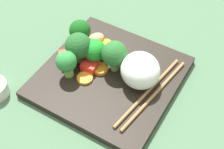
{
  "coord_description": "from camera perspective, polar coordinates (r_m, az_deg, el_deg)",
  "views": [
    {
      "loc": [
        -22.66,
        35.76,
        50.97
      ],
      "look_at": [
        -1.33,
        1.23,
        3.54
      ],
      "focal_mm": 53.39,
      "sensor_mm": 36.0,
      "label": 1
    }
  ],
  "objects": [
    {
      "name": "pepper_chunk_0",
      "position": [
        0.66,
        -3.83,
        1.49
      ],
      "size": [
        3.32,
        3.17,
        1.75
      ],
      "primitive_type": "cube",
      "rotation": [
        0.0,
        0.0,
        3.28
      ],
      "color": "red",
      "rests_on": "square_plate"
    },
    {
      "name": "chopstick_pair",
      "position": [
        0.62,
        6.82,
        -3.06
      ],
      "size": [
        4.68,
        20.3,
        0.63
      ],
      "rotation": [
        0.0,
        0.0,
        4.58
      ],
      "color": "olive",
      "rests_on": "square_plate"
    },
    {
      "name": "chicken_piece_0",
      "position": [
        0.71,
        -2.73,
        6.23
      ],
      "size": [
        4.04,
        4.35,
        1.95
      ],
      "primitive_type": "ellipsoid",
      "rotation": [
        0.0,
        0.0,
        4.15
      ],
      "color": "tan",
      "rests_on": "square_plate"
    },
    {
      "name": "broccoli_floret_2",
      "position": [
        0.63,
        -7.79,
        2.05
      ],
      "size": [
        4.07,
        4.07,
        5.95
      ],
      "color": "#70AC44",
      "rests_on": "square_plate"
    },
    {
      "name": "rice_mound",
      "position": [
        0.62,
        4.86,
        0.73
      ],
      "size": [
        10.7,
        10.66,
        6.36
      ],
      "primitive_type": "ellipsoid",
      "rotation": [
        0.0,
        0.0,
        5.55
      ],
      "color": "white",
      "rests_on": "square_plate"
    },
    {
      "name": "pepper_chunk_4",
      "position": [
        0.68,
        -6.65,
        3.9
      ],
      "size": [
        1.98,
        2.5,
        2.19
      ],
      "primitive_type": "cube",
      "rotation": [
        0.0,
        0.0,
        4.55
      ],
      "color": "red",
      "rests_on": "square_plate"
    },
    {
      "name": "pepper_chunk_1",
      "position": [
        0.69,
        -4.61,
        4.53
      ],
      "size": [
        4.0,
        4.01,
        2.32
      ],
      "primitive_type": "cube",
      "rotation": [
        0.0,
        0.0,
        0.54
      ],
      "color": "red",
      "rests_on": "square_plate"
    },
    {
      "name": "carrot_slice_1",
      "position": [
        0.71,
        -0.97,
        5.39
      ],
      "size": [
        2.97,
        2.97,
        0.61
      ],
      "primitive_type": "cylinder",
      "rotation": [
        0.0,
        0.0,
        0.91
      ],
      "color": "orange",
      "rests_on": "square_plate"
    },
    {
      "name": "carrot_slice_3",
      "position": [
        0.65,
        -2.08,
        0.9
      ],
      "size": [
        3.3,
        3.3,
        0.78
      ],
      "primitive_type": "cylinder",
      "rotation": [
        0.0,
        0.0,
        4.77
      ],
      "color": "orange",
      "rests_on": "square_plate"
    },
    {
      "name": "carrot_slice_4",
      "position": [
        0.7,
        -2.6,
        4.49
      ],
      "size": [
        3.03,
        3.03,
        0.56
      ],
      "primitive_type": "cylinder",
      "rotation": [
        0.0,
        0.0,
        3.18
      ],
      "color": "orange",
      "rests_on": "square_plate"
    },
    {
      "name": "chicken_piece_1",
      "position": [
        0.67,
        0.57,
        3.57
      ],
      "size": [
        4.55,
        4.32,
        2.24
      ],
      "primitive_type": "ellipsoid",
      "rotation": [
        0.0,
        0.0,
        0.45
      ],
      "color": "tan",
      "rests_on": "square_plate"
    },
    {
      "name": "broccoli_floret_4",
      "position": [
        0.63,
        0.52,
        3.41
      ],
      "size": [
        5.05,
        5.05,
        6.75
      ],
      "color": "#74A156",
      "rests_on": "square_plate"
    },
    {
      "name": "carrot_slice_2",
      "position": [
        0.64,
        -4.68,
        -0.63
      ],
      "size": [
        4.02,
        4.02,
        0.53
      ],
      "primitive_type": "cylinder",
      "rotation": [
        0.0,
        0.0,
        1.2
      ],
      "color": "orange",
      "rests_on": "square_plate"
    },
    {
      "name": "broccoli_floret_3",
      "position": [
        0.65,
        -3.0,
        4.1
      ],
      "size": [
        4.48,
        4.48,
        5.4
      ],
      "color": "#5D9E3B",
      "rests_on": "square_plate"
    },
    {
      "name": "ground_plane",
      "position": [
        0.67,
        -0.42,
        -1.4
      ],
      "size": [
        110.0,
        110.0,
        2.0
      ],
      "primitive_type": "cube",
      "color": "#466A49"
    },
    {
      "name": "square_plate",
      "position": [
        0.66,
        -0.43,
        -0.42
      ],
      "size": [
        26.05,
        26.05,
        1.54
      ],
      "primitive_type": "cube",
      "rotation": [
        0.0,
        0.0,
        0.02
      ],
      "color": "black",
      "rests_on": "ground_plane"
    },
    {
      "name": "broccoli_floret_0",
      "position": [
        0.65,
        -5.71,
        4.89
      ],
      "size": [
        5.24,
        5.24,
        6.84
      ],
      "color": "#6BA14E",
      "rests_on": "square_plate"
    },
    {
      "name": "pepper_chunk_2",
      "position": [
        0.67,
        -7.68,
        2.81
      ],
      "size": [
        4.26,
        4.26,
        2.4
      ],
      "primitive_type": "cube",
      "rotation": [
        0.0,
        0.0,
        2.35
      ],
      "color": "red",
      "rests_on": "square_plate"
    },
    {
      "name": "carrot_slice_0",
      "position": [
        0.68,
        -1.13,
        3.46
      ],
      "size": [
        3.54,
        3.54,
        0.73
      ],
      "primitive_type": "cylinder",
      "rotation": [
        0.0,
        0.0,
        5.67
      ],
      "color": "orange",
      "rests_on": "square_plate"
    },
    {
      "name": "broccoli_floret_1",
      "position": [
        0.68,
        -5.49,
        7.44
      ],
      "size": [
        4.39,
        4.39,
        6.39
      ],
      "color": "#69AB46",
      "rests_on": "square_plate"
    }
  ]
}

